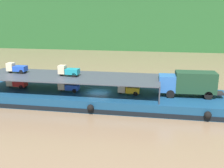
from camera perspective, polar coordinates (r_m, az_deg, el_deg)
The scene contains 9 objects.
ground_plane at distance 35.03m, azimuth -2.91°, elevation -4.14°, with size 400.00×400.00×0.00m, color #7F664C.
cargo_barge at distance 34.77m, azimuth -2.93°, elevation -2.99°, with size 32.58×8.56×1.50m.
covered_lorry at distance 33.77m, azimuth 16.18°, elevation 0.21°, with size 7.92×2.52×3.10m.
cargo_rack at distance 35.10m, azimuth -9.04°, elevation 1.57°, with size 23.38×7.13×2.00m.
mini_truck_lower_stern at distance 38.78m, azimuth -19.87°, elevation 0.22°, with size 2.74×1.21×1.38m.
mini_truck_lower_aft at distance 35.17m, azimuth -9.38°, elevation -0.52°, with size 2.77×1.25×1.38m.
mini_truck_lower_mid at distance 33.54m, azimuth 3.53°, elevation -1.09°, with size 2.74×1.20×1.38m.
mini_truck_upper_stern at distance 38.86m, azimuth -19.88°, elevation 3.28°, with size 2.75×1.22×1.38m.
mini_truck_upper_mid at distance 35.14m, azimuth -9.38°, elevation 2.83°, with size 2.78×1.27×1.38m.
Camera 1 is at (7.49, -32.28, 11.33)m, focal length 42.47 mm.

